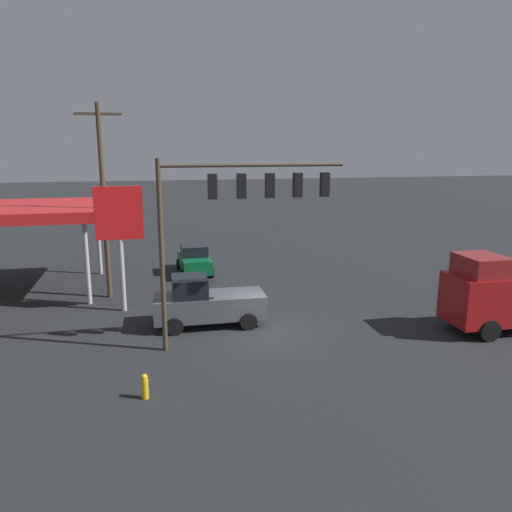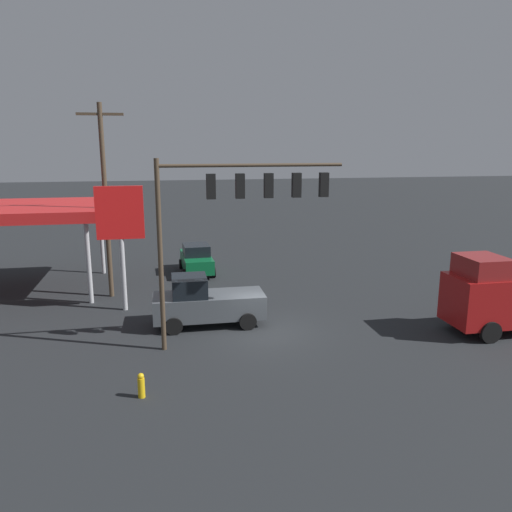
% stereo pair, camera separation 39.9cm
% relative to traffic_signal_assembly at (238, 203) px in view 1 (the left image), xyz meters
% --- Properties ---
extents(ground_plane, '(200.00, 200.00, 0.00)m').
position_rel_traffic_signal_assembly_xyz_m(ground_plane, '(-1.41, -1.09, -6.07)').
color(ground_plane, black).
extents(traffic_signal_assembly, '(7.62, 0.43, 7.87)m').
position_rel_traffic_signal_assembly_xyz_m(traffic_signal_assembly, '(0.00, 0.00, 0.00)').
color(traffic_signal_assembly, '#473828').
rests_on(traffic_signal_assembly, ground).
extents(utility_pole, '(2.40, 0.26, 10.53)m').
position_rel_traffic_signal_assembly_xyz_m(utility_pole, '(5.93, -8.14, -0.52)').
color(utility_pole, '#473828').
rests_on(utility_pole, ground).
extents(gas_station_canopy, '(10.84, 7.71, 5.02)m').
position_rel_traffic_signal_assembly_xyz_m(gas_station_canopy, '(11.72, -10.34, -1.41)').
color(gas_station_canopy, red).
rests_on(gas_station_canopy, ground).
extents(price_sign, '(2.34, 0.27, 6.39)m').
position_rel_traffic_signal_assembly_xyz_m(price_sign, '(5.02, -5.55, -1.36)').
color(price_sign, '#B7B7BC').
rests_on(price_sign, ground).
extents(sedan_far, '(2.20, 4.47, 1.93)m').
position_rel_traffic_signal_assembly_xyz_m(sedan_far, '(0.82, -12.48, -5.12)').
color(sedan_far, '#0C592D').
rests_on(sedan_far, ground).
extents(pickup_parked, '(5.22, 2.30, 2.40)m').
position_rel_traffic_signal_assembly_xyz_m(pickup_parked, '(1.11, -2.57, -4.96)').
color(pickup_parked, '#474C51').
rests_on(pickup_parked, ground).
extents(fire_hydrant, '(0.24, 0.24, 0.88)m').
position_rel_traffic_signal_assembly_xyz_m(fire_hydrant, '(3.91, 4.00, -5.64)').
color(fire_hydrant, gold).
rests_on(fire_hydrant, ground).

